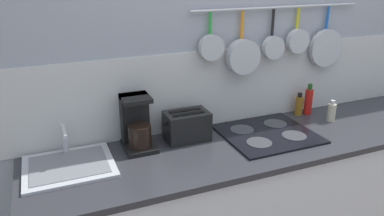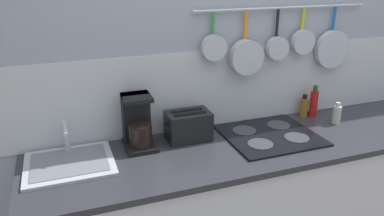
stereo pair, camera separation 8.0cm
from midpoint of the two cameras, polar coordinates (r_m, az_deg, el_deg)
name	(u,v)px [view 1 (the left image)]	position (r m, az deg, el deg)	size (l,w,h in m)	color
wall_back	(246,63)	(2.44, 7.28, 6.88)	(7.20, 0.15, 2.60)	#999EA8
cabinet_base	(267,204)	(2.51, 10.46, -14.15)	(2.80, 0.61, 0.86)	silver
countertop	(272,141)	(2.28, 11.19, -4.93)	(2.84, 0.63, 0.03)	#2D2D33
sink_basin	(69,164)	(2.04, -19.35, -8.08)	(0.44, 0.38, 0.18)	#B7BABF
coffee_maker	(137,126)	(2.12, -9.47, -2.66)	(0.17, 0.22, 0.30)	black
toaster	(187,126)	(2.19, -1.83, -2.72)	(0.27, 0.17, 0.17)	black
cooktop	(268,133)	(2.32, 10.48, -3.85)	(0.54, 0.49, 0.01)	black
bottle_sesame_oil	(299,105)	(2.65, 15.16, 0.42)	(0.05, 0.05, 0.16)	#8C5919
bottle_olive_oil	(308,101)	(2.67, 16.50, 1.03)	(0.05, 0.05, 0.22)	red
bottle_dish_soap	(332,112)	(2.61, 19.68, -0.56)	(0.05, 0.05, 0.14)	#BFB799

